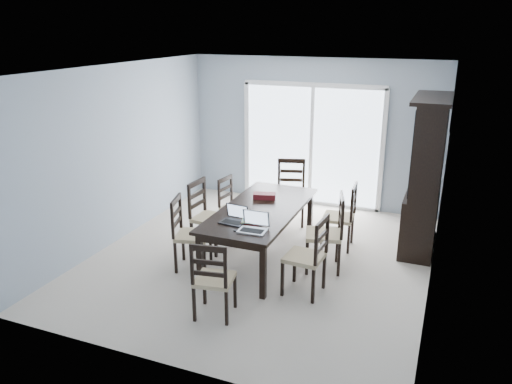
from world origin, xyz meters
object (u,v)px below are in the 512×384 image
(laptop_silver, at_px, (252,227))
(cell_phone, at_px, (238,231))
(chair_end_far, at_px, (291,184))
(laptop_dark, at_px, (233,219))
(hot_tub, at_px, (296,161))
(chair_left_far, at_px, (231,199))
(china_hutch, at_px, (426,177))
(dining_table, at_px, (261,213))
(game_box, at_px, (264,196))
(chair_left_mid, at_px, (204,208))
(chair_right_near, at_px, (312,248))
(chair_end_near, at_px, (212,272))
(chair_right_far, at_px, (345,209))
(chair_right_mid, at_px, (332,224))
(chair_left_near, at_px, (185,225))

(laptop_silver, xyz_separation_m, cell_phone, (-0.17, -0.07, -0.05))
(chair_end_far, bearing_deg, laptop_dark, 71.76)
(laptop_dark, height_order, hot_tub, laptop_dark)
(chair_left_far, relative_size, chair_end_far, 0.85)
(china_hutch, xyz_separation_m, laptop_dark, (-2.16, -1.88, -0.27))
(dining_table, height_order, game_box, game_box)
(dining_table, xyz_separation_m, laptop_silver, (0.20, -0.79, 0.13))
(chair_end_far, height_order, laptop_dark, chair_end_far)
(cell_phone, bearing_deg, chair_left_mid, 144.53)
(laptop_dark, xyz_separation_m, cell_phone, (0.17, -0.23, -0.05))
(chair_right_near, bearing_deg, chair_end_near, 141.57)
(laptop_silver, bearing_deg, chair_left_far, 120.67)
(chair_left_mid, xyz_separation_m, chair_end_far, (0.82, 1.49, 0.01))
(china_hutch, height_order, chair_right_far, china_hutch)
(chair_right_near, xyz_separation_m, hot_tub, (-1.50, 4.15, -0.13))
(chair_left_mid, bearing_deg, chair_end_far, 155.66)
(chair_right_near, xyz_separation_m, chair_right_mid, (0.05, 0.74, 0.03))
(china_hutch, bearing_deg, game_box, -157.73)
(dining_table, distance_m, chair_left_mid, 0.88)
(game_box, height_order, hot_tub, hot_tub)
(chair_right_mid, bearing_deg, chair_end_near, 135.07)
(chair_left_mid, xyz_separation_m, laptop_dark, (0.75, -0.65, 0.18))
(chair_right_mid, height_order, chair_end_near, chair_right_mid)
(chair_end_far, bearing_deg, cell_phone, 76.01)
(dining_table, relative_size, laptop_dark, 6.69)
(china_hutch, distance_m, hot_tub, 3.47)
(game_box, bearing_deg, hot_tub, 98.94)
(chair_end_far, bearing_deg, laptop_silver, 80.15)
(dining_table, distance_m, laptop_dark, 0.66)
(chair_right_far, xyz_separation_m, chair_end_near, (-0.94, -2.41, -0.02))
(chair_left_far, height_order, laptop_dark, chair_left_far)
(chair_end_far, height_order, cell_phone, chair_end_far)
(china_hutch, height_order, laptop_dark, china_hutch)
(chair_left_mid, bearing_deg, chair_right_far, 116.75)
(chair_left_mid, height_order, chair_end_far, chair_end_far)
(chair_right_mid, bearing_deg, chair_left_far, 53.01)
(dining_table, height_order, laptop_silver, laptop_silver)
(chair_left_far, height_order, hot_tub, chair_left_far)
(laptop_silver, bearing_deg, laptop_dark, 151.93)
(chair_right_far, xyz_separation_m, hot_tub, (-1.58, 2.68, -0.11))
(china_hutch, xyz_separation_m, cell_phone, (-1.99, -2.11, -0.32))
(chair_end_near, distance_m, chair_end_far, 3.13)
(chair_left_near, relative_size, chair_left_mid, 0.97)
(chair_end_far, bearing_deg, dining_table, 75.95)
(chair_left_mid, bearing_deg, chair_left_far, 176.60)
(chair_left_near, height_order, chair_right_far, chair_left_near)
(cell_phone, bearing_deg, laptop_dark, 134.91)
(china_hutch, xyz_separation_m, chair_left_mid, (-2.90, -1.23, -0.45))
(dining_table, distance_m, chair_right_near, 1.15)
(chair_left_mid, xyz_separation_m, hot_tub, (0.30, 3.44, -0.14))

